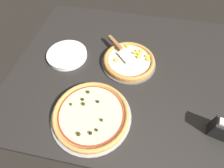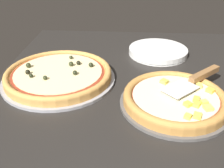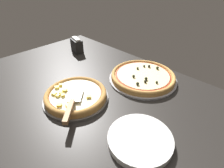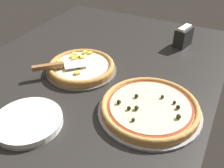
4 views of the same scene
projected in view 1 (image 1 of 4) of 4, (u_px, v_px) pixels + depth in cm
name	position (u px, v px, depth cm)	size (l,w,h in cm)	color
ground_plane	(136.00, 72.00, 108.13)	(149.44, 116.72, 3.60)	black
pizza_pan_front	(129.00, 63.00, 109.35)	(33.64, 33.64, 1.00)	#565451
pizza_front	(129.00, 60.00, 107.55)	(31.62, 31.62, 3.72)	#B77F3D
pizza_pan_back	(91.00, 116.00, 88.45)	(40.50, 40.50, 1.00)	#939399
pizza_back	(91.00, 114.00, 86.67)	(38.07, 38.07, 4.40)	#C68E47
serving_spatula	(117.00, 45.00, 111.28)	(20.65, 21.62, 2.00)	silver
plate_stack	(67.00, 55.00, 112.20)	(25.49, 25.49, 2.80)	white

